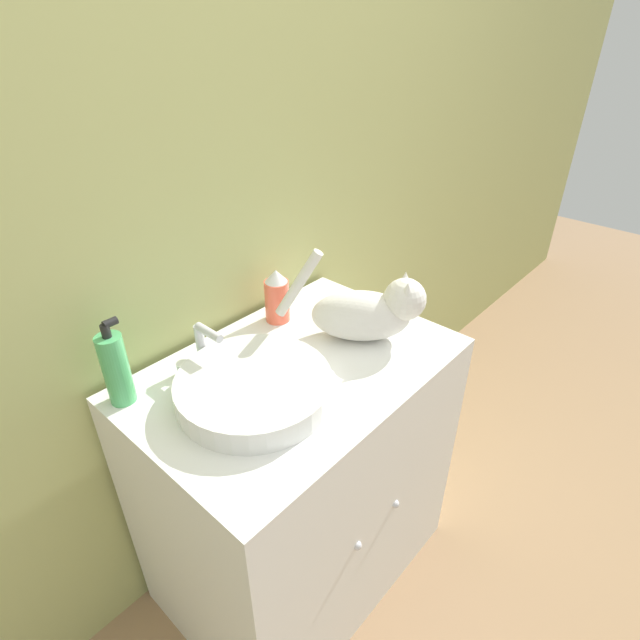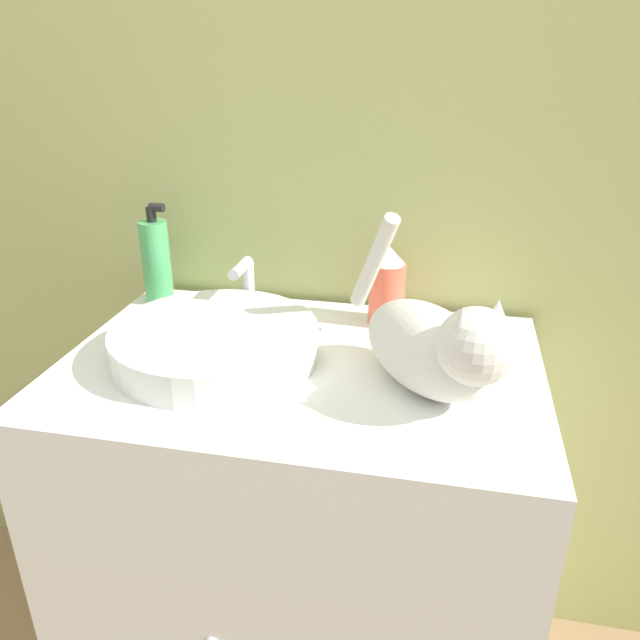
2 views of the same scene
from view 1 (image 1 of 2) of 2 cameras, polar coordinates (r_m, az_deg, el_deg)
ground_plane at (r=1.82m, az=5.50°, el=-30.66°), size 8.00×8.00×0.00m
wall_back at (r=1.32m, az=-13.78°, el=15.32°), size 6.00×0.05×2.50m
vanity_cabinet at (r=1.57m, az=-2.31°, el=-17.55°), size 0.84×0.58×0.83m
sink_basin at (r=1.18m, az=-7.54°, el=-7.68°), size 0.36×0.36×0.06m
faucet at (r=1.28m, az=-13.18°, el=-3.11°), size 0.15×0.10×0.13m
cat at (r=1.35m, az=5.63°, el=1.03°), size 0.31×0.36×0.26m
soap_bottle at (r=1.21m, az=-22.30°, el=-5.12°), size 0.06×0.06×0.22m
spray_bottle at (r=1.43m, az=-4.95°, el=2.72°), size 0.07×0.07×0.16m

